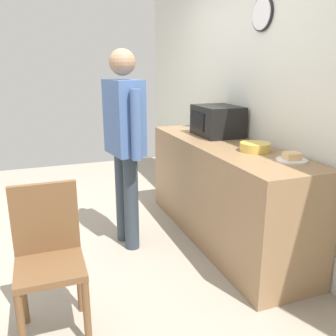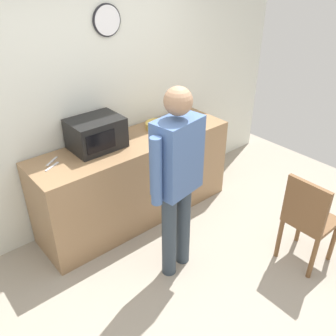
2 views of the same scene
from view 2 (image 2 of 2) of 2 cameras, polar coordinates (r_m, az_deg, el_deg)
The scene contains 10 objects.
ground_plane at distance 3.40m, azimuth 4.10°, elevation -18.67°, with size 6.00×6.00×0.00m, color #9E9384.
back_wall at distance 3.75m, azimuth -12.58°, elevation 10.03°, with size 5.40×0.13×2.60m.
kitchen_counter at distance 3.94m, azimuth -5.10°, elevation -1.77°, with size 2.19×0.62×0.94m, color #93704C.
microwave at distance 3.56m, azimuth -11.29°, elevation 5.38°, with size 0.50×0.39×0.30m.
sandwich_plate at distance 4.23m, azimuth 1.57°, elevation 8.18°, with size 0.22×0.22×0.06m.
salad_bowl at distance 3.95m, azimuth -1.77°, elevation 6.73°, with size 0.25×0.25×0.07m, color gold.
fork_utensil at distance 3.38m, azimuth -17.83°, elevation 0.22°, with size 0.17×0.02×0.01m, color silver.
spoon_utensil at distance 3.47m, azimuth -17.85°, elevation 1.02°, with size 0.17×0.02×0.01m, color silver.
person_standing at distance 2.95m, azimuth 1.45°, elevation -0.87°, with size 0.58×0.30×1.76m.
wooden_chair at distance 3.52m, azimuth 21.19°, elevation -7.40°, with size 0.40×0.40×0.94m.
Camera 2 is at (-1.61, -1.54, 2.57)m, focal length 38.63 mm.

